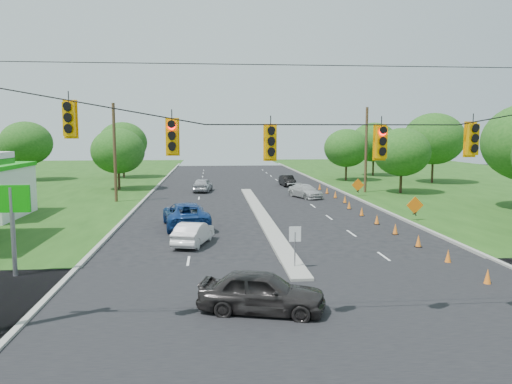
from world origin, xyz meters
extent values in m
plane|color=black|center=(0.00, 0.00, 0.00)|extent=(160.00, 160.00, 0.00)
cube|color=black|center=(0.00, 0.00, 0.00)|extent=(160.00, 14.00, 0.02)
cube|color=gray|center=(-10.10, 30.00, 0.00)|extent=(0.25, 110.00, 0.16)
cube|color=gray|center=(10.10, 30.00, 0.00)|extent=(0.25, 110.00, 0.16)
cube|color=gray|center=(0.00, 21.00, 0.00)|extent=(1.00, 34.00, 0.18)
cylinder|color=gray|center=(0.00, 6.00, 0.90)|extent=(0.06, 0.06, 1.80)
cube|color=white|center=(0.00, 6.00, 1.70)|extent=(0.55, 0.04, 0.70)
cylinder|color=black|center=(0.00, -1.00, 7.00)|extent=(24.00, 0.04, 0.04)
cube|color=#FFA900|center=(-8.00, -1.00, 6.75)|extent=(0.34, 0.24, 1.00)
cube|color=#FFA900|center=(-5.00, -1.00, 6.22)|extent=(0.34, 0.24, 1.00)
cube|color=#FFA900|center=(-2.00, -1.00, 6.05)|extent=(0.34, 0.24, 1.00)
cube|color=#FFA900|center=(1.50, -1.00, 6.05)|extent=(0.34, 0.24, 1.00)
cube|color=#FFA900|center=(4.50, -1.00, 6.14)|extent=(0.34, 0.24, 1.00)
cylinder|color=#422D1C|center=(-12.50, 30.00, 4.50)|extent=(0.28, 0.28, 9.00)
cylinder|color=#422D1C|center=(12.50, 35.00, 4.50)|extent=(0.28, 0.28, 9.00)
cylinder|color=gray|center=(-12.50, 6.00, 2.00)|extent=(0.20, 0.20, 4.00)
cube|color=#0AA009|center=(-12.50, 6.00, 3.50)|extent=(1.60, 0.15, 1.20)
cone|color=orange|center=(7.67, 3.00, 0.35)|extent=(0.32, 0.32, 0.70)
cone|color=orange|center=(7.67, 6.50, 0.35)|extent=(0.32, 0.32, 0.70)
cone|color=orange|center=(7.67, 10.00, 0.35)|extent=(0.32, 0.32, 0.70)
cone|color=orange|center=(7.67, 13.50, 0.35)|extent=(0.32, 0.32, 0.70)
cone|color=orange|center=(7.67, 17.00, 0.35)|extent=(0.32, 0.32, 0.70)
cone|color=orange|center=(7.67, 20.50, 0.35)|extent=(0.32, 0.32, 0.70)
cone|color=orange|center=(7.67, 24.00, 0.35)|extent=(0.32, 0.32, 0.70)
cone|color=orange|center=(8.27, 27.50, 0.35)|extent=(0.32, 0.32, 0.70)
cone|color=orange|center=(8.27, 31.00, 0.35)|extent=(0.32, 0.32, 0.70)
cone|color=orange|center=(8.27, 34.50, 0.35)|extent=(0.32, 0.32, 0.70)
cone|color=orange|center=(8.27, 38.00, 0.35)|extent=(0.32, 0.32, 0.70)
cube|color=black|center=(10.80, 18.00, 0.55)|extent=(0.06, 0.58, 0.26)
cube|color=black|center=(10.80, 18.00, 0.55)|extent=(0.06, 0.58, 0.26)
cube|color=orange|center=(10.80, 18.00, 1.15)|extent=(1.27, 0.05, 1.27)
cube|color=black|center=(10.80, 32.00, 0.55)|extent=(0.06, 0.58, 0.26)
cube|color=black|center=(10.80, 32.00, 0.55)|extent=(0.06, 0.58, 0.26)
cube|color=orange|center=(10.80, 32.00, 1.15)|extent=(1.27, 0.05, 1.27)
cylinder|color=black|center=(-28.00, 52.00, 1.44)|extent=(0.28, 0.28, 2.88)
ellipsoid|color=#194C14|center=(-28.00, 52.00, 4.96)|extent=(6.72, 6.72, 5.76)
cylinder|color=black|center=(-14.00, 40.00, 1.26)|extent=(0.28, 0.28, 2.52)
ellipsoid|color=#194C14|center=(-14.00, 40.00, 4.34)|extent=(5.88, 5.88, 5.04)
cylinder|color=black|center=(-16.00, 55.00, 1.44)|extent=(0.28, 0.28, 2.88)
ellipsoid|color=#194C14|center=(-16.00, 55.00, 4.96)|extent=(6.72, 6.72, 5.76)
cylinder|color=black|center=(16.00, 34.00, 1.26)|extent=(0.28, 0.28, 2.52)
ellipsoid|color=#194C14|center=(16.00, 34.00, 4.34)|extent=(5.88, 5.88, 5.04)
cylinder|color=black|center=(24.00, 44.00, 1.62)|extent=(0.28, 0.28, 3.24)
ellipsoid|color=#194C14|center=(24.00, 44.00, 5.58)|extent=(7.56, 7.56, 6.48)
cylinder|color=black|center=(20.00, 55.00, 1.44)|extent=(0.28, 0.28, 2.88)
ellipsoid|color=#194C14|center=(20.00, 55.00, 4.96)|extent=(6.72, 6.72, 5.76)
cylinder|color=black|center=(14.00, 48.00, 1.26)|extent=(0.28, 0.28, 2.52)
ellipsoid|color=#194C14|center=(14.00, 48.00, 4.34)|extent=(5.88, 5.88, 5.04)
imported|color=#272323|center=(-2.10, 0.64, 0.77)|extent=(4.81, 2.91, 1.53)
imported|color=white|center=(-4.86, 11.80, 0.66)|extent=(2.42, 4.20, 1.31)
imported|color=navy|center=(-5.55, 17.21, 0.84)|extent=(3.64, 6.40, 1.68)
imported|color=#B2B2B2|center=(5.39, 31.53, 0.65)|extent=(3.34, 4.83, 1.30)
imported|color=#A8A8AE|center=(-4.71, 37.59, 0.74)|extent=(2.36, 4.56, 1.48)
imported|color=black|center=(5.28, 42.38, 0.65)|extent=(1.63, 4.01, 1.29)
camera|label=1|loc=(-3.86, -16.33, 6.36)|focal=35.00mm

